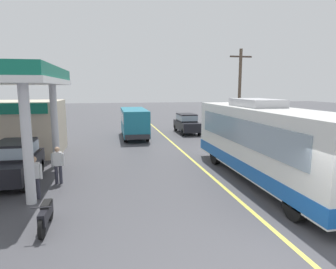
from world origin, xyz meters
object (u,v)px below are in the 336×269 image
(coach_bus_main, at_px, (266,144))
(minibus_opposing_lane, at_px, (134,121))
(pedestrian_near_pump, at_px, (58,163))
(motorcycle_parked_forecourt, at_px, (46,215))
(car_trailing_behind_bus, at_px, (187,122))
(pedestrian_by_shop, at_px, (35,175))
(car_at_pump, at_px, (15,159))

(coach_bus_main, height_order, minibus_opposing_lane, coach_bus_main)
(coach_bus_main, xyz_separation_m, pedestrian_near_pump, (-9.12, 1.44, -0.79))
(motorcycle_parked_forecourt, bearing_deg, minibus_opposing_lane, 76.06)
(minibus_opposing_lane, relative_size, car_trailing_behind_bus, 1.46)
(minibus_opposing_lane, xyz_separation_m, pedestrian_by_shop, (-4.86, -13.39, -0.54))
(coach_bus_main, bearing_deg, car_at_pump, 168.93)
(minibus_opposing_lane, height_order, car_trailing_behind_bus, minibus_opposing_lane)
(pedestrian_by_shop, bearing_deg, coach_bus_main, 1.89)
(pedestrian_near_pump, bearing_deg, minibus_opposing_lane, 69.66)
(minibus_opposing_lane, xyz_separation_m, pedestrian_near_pump, (-4.31, -11.64, -0.54))
(car_at_pump, bearing_deg, minibus_opposing_lane, 60.10)
(car_at_pump, bearing_deg, motorcycle_parked_forecourt, -65.73)
(minibus_opposing_lane, height_order, pedestrian_near_pump, minibus_opposing_lane)
(motorcycle_parked_forecourt, relative_size, pedestrian_near_pump, 1.08)
(coach_bus_main, distance_m, motorcycle_parked_forecourt, 9.34)
(pedestrian_by_shop, bearing_deg, car_at_pump, 119.64)
(car_at_pump, height_order, pedestrian_near_pump, car_at_pump)
(motorcycle_parked_forecourt, height_order, car_trailing_behind_bus, car_trailing_behind_bus)
(minibus_opposing_lane, height_order, motorcycle_parked_forecourt, minibus_opposing_lane)
(pedestrian_near_pump, height_order, car_trailing_behind_bus, car_trailing_behind_bus)
(coach_bus_main, bearing_deg, pedestrian_near_pump, 171.03)
(coach_bus_main, distance_m, minibus_opposing_lane, 13.93)
(minibus_opposing_lane, relative_size, motorcycle_parked_forecourt, 3.41)
(minibus_opposing_lane, xyz_separation_m, motorcycle_parked_forecourt, (-3.97, -16.01, -1.03))
(pedestrian_near_pump, distance_m, pedestrian_by_shop, 1.84)
(car_at_pump, relative_size, motorcycle_parked_forecourt, 2.33)
(coach_bus_main, bearing_deg, minibus_opposing_lane, 110.17)
(minibus_opposing_lane, distance_m, pedestrian_by_shop, 14.26)
(car_at_pump, height_order, motorcycle_parked_forecourt, car_at_pump)
(car_at_pump, xyz_separation_m, car_trailing_behind_bus, (11.34, 12.51, 0.00))
(motorcycle_parked_forecourt, height_order, pedestrian_near_pump, pedestrian_near_pump)
(minibus_opposing_lane, bearing_deg, motorcycle_parked_forecourt, -103.94)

